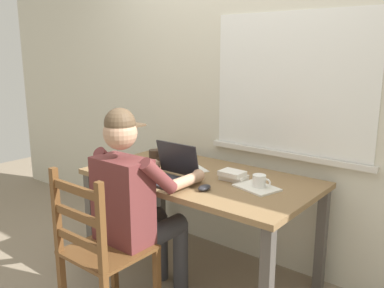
# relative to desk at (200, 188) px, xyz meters

# --- Properties ---
(ground_plane) EXTENTS (8.00, 8.00, 0.00)m
(ground_plane) POSITION_rel_desk_xyz_m (0.00, 0.00, -0.65)
(ground_plane) COLOR gray
(back_wall) EXTENTS (6.00, 0.08, 2.60)m
(back_wall) POSITION_rel_desk_xyz_m (0.01, 0.50, 0.65)
(back_wall) COLOR beige
(back_wall) RESTS_ON ground
(desk) EXTENTS (1.53, 0.83, 0.74)m
(desk) POSITION_rel_desk_xyz_m (0.00, 0.00, 0.00)
(desk) COLOR olive
(desk) RESTS_ON ground
(seated_person) EXTENTS (0.50, 0.60, 1.25)m
(seated_person) POSITION_rel_desk_xyz_m (-0.10, -0.49, 0.04)
(seated_person) COLOR brown
(seated_person) RESTS_ON ground
(wooden_chair) EXTENTS (0.42, 0.42, 0.94)m
(wooden_chair) POSITION_rel_desk_xyz_m (-0.10, -0.77, -0.19)
(wooden_chair) COLOR brown
(wooden_chair) RESTS_ON ground
(laptop) EXTENTS (0.33, 0.28, 0.23)m
(laptop) POSITION_rel_desk_xyz_m (-0.10, -0.20, 0.14)
(laptop) COLOR #232328
(laptop) RESTS_ON desk
(computer_mouse) EXTENTS (0.06, 0.10, 0.03)m
(computer_mouse) POSITION_rel_desk_xyz_m (0.20, -0.22, 0.10)
(computer_mouse) COLOR #232328
(computer_mouse) RESTS_ON desk
(coffee_mug_white) EXTENTS (0.12, 0.08, 0.09)m
(coffee_mug_white) POSITION_rel_desk_xyz_m (0.44, 0.01, 0.13)
(coffee_mug_white) COLOR white
(coffee_mug_white) RESTS_ON desk
(coffee_mug_dark) EXTENTS (0.12, 0.08, 0.10)m
(coffee_mug_dark) POSITION_rel_desk_xyz_m (-0.45, 0.03, 0.14)
(coffee_mug_dark) COLOR #38281E
(coffee_mug_dark) RESTS_ON desk
(coffee_mug_spare) EXTENTS (0.11, 0.07, 0.09)m
(coffee_mug_spare) POSITION_rel_desk_xyz_m (-0.37, -0.28, 0.13)
(coffee_mug_spare) COLOR white
(coffee_mug_spare) RESTS_ON desk
(book_stack_main) EXTENTS (0.17, 0.14, 0.06)m
(book_stack_main) POSITION_rel_desk_xyz_m (0.23, 0.05, 0.12)
(book_stack_main) COLOR white
(book_stack_main) RESTS_ON desk
(paper_pile_near_laptop) EXTENTS (0.29, 0.24, 0.01)m
(paper_pile_near_laptop) POSITION_rel_desk_xyz_m (0.43, 0.01, 0.09)
(paper_pile_near_laptop) COLOR silver
(paper_pile_near_laptop) RESTS_ON desk
(paper_pile_back_corner) EXTENTS (0.29, 0.26, 0.00)m
(paper_pile_back_corner) POSITION_rel_desk_xyz_m (-0.14, 0.08, 0.09)
(paper_pile_back_corner) COLOR silver
(paper_pile_back_corner) RESTS_ON desk
(landscape_photo_print) EXTENTS (0.14, 0.10, 0.00)m
(landscape_photo_print) POSITION_rel_desk_xyz_m (-0.29, 0.10, 0.09)
(landscape_photo_print) COLOR teal
(landscape_photo_print) RESTS_ON desk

